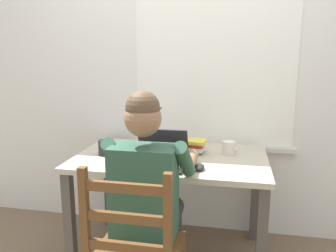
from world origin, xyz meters
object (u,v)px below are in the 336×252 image
at_px(desk, 171,170).
at_px(coffee_mug_white, 229,148).
at_px(computer_mouse, 199,167).
at_px(book_stack_side, 155,143).
at_px(coffee_mug_dark, 105,148).
at_px(book_stack_main, 191,146).
at_px(laptop, 160,156).
at_px(seated_person, 149,189).

xyz_separation_m(desk, coffee_mug_white, (0.38, 0.12, 0.15)).
height_order(desk, computer_mouse, computer_mouse).
bearing_deg(book_stack_side, computer_mouse, -49.36).
bearing_deg(desk, coffee_mug_white, 16.70).
bearing_deg(coffee_mug_dark, desk, 8.29).
bearing_deg(book_stack_main, computer_mouse, -74.17).
distance_m(laptop, book_stack_main, 0.32).
bearing_deg(book_stack_side, seated_person, -79.27).
relative_size(book_stack_main, book_stack_side, 1.06).
distance_m(coffee_mug_white, coffee_mug_dark, 0.86).
bearing_deg(coffee_mug_dark, book_stack_main, 16.17).
bearing_deg(book_stack_main, coffee_mug_dark, -163.83).
relative_size(desk, coffee_mug_white, 10.27).
xyz_separation_m(desk, computer_mouse, (0.22, -0.24, 0.12)).
bearing_deg(coffee_mug_dark, book_stack_side, 42.99).
distance_m(desk, coffee_mug_dark, 0.48).
relative_size(coffee_mug_white, book_stack_main, 0.60).
xyz_separation_m(seated_person, coffee_mug_white, (0.42, 0.58, 0.10)).
bearing_deg(computer_mouse, coffee_mug_white, 65.31).
relative_size(seated_person, book_stack_main, 5.99).
distance_m(laptop, coffee_mug_dark, 0.43).
height_order(coffee_mug_dark, book_stack_side, coffee_mug_dark).
relative_size(seated_person, laptop, 3.79).
bearing_deg(coffee_mug_white, book_stack_main, -176.84).
xyz_separation_m(coffee_mug_white, book_stack_side, (-0.55, 0.09, -0.01)).
bearing_deg(computer_mouse, coffee_mug_dark, 165.36).
height_order(laptop, coffee_mug_white, laptop).
bearing_deg(laptop, desk, 78.33).
bearing_deg(laptop, seated_person, -89.37).
bearing_deg(laptop, book_stack_main, 60.17).
distance_m(laptop, book_stack_side, 0.40).
xyz_separation_m(laptop, book_stack_side, (-0.12, 0.38, -0.02)).
height_order(laptop, book_stack_side, laptop).
distance_m(coffee_mug_dark, book_stack_side, 0.40).
height_order(seated_person, book_stack_side, seated_person).
bearing_deg(computer_mouse, book_stack_side, 130.64).
relative_size(seated_person, book_stack_side, 6.32).
relative_size(desk, computer_mouse, 12.92).
bearing_deg(laptop, coffee_mug_white, 34.98).
bearing_deg(book_stack_main, seated_person, -105.49).
height_order(laptop, coffee_mug_dark, laptop).
height_order(coffee_mug_white, book_stack_side, coffee_mug_white).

